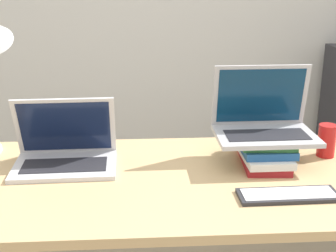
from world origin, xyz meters
TOP-DOWN VIEW (x-y plane):
  - desk at (0.00, 0.38)m, footprint 1.78×0.75m
  - laptop_left at (-0.42, 0.50)m, footprint 0.36×0.26m
  - book_stack at (0.29, 0.48)m, footprint 0.20×0.28m
  - laptop_on_books at (0.29, 0.50)m, footprint 0.35×0.24m
  - wireless_keyboard at (0.29, 0.20)m, footprint 0.31×0.11m
  - soda_can at (0.54, 0.53)m, footprint 0.07×0.07m

SIDE VIEW (x-z plane):
  - desk at x=0.00m, z-range 0.29..1.00m
  - wireless_keyboard at x=0.29m, z-range 0.71..0.73m
  - laptop_left at x=-0.42m, z-range 0.64..0.88m
  - book_stack at x=0.29m, z-range 0.71..0.81m
  - soda_can at x=0.54m, z-range 0.71..0.84m
  - laptop_on_books at x=0.29m, z-range 0.74..0.98m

